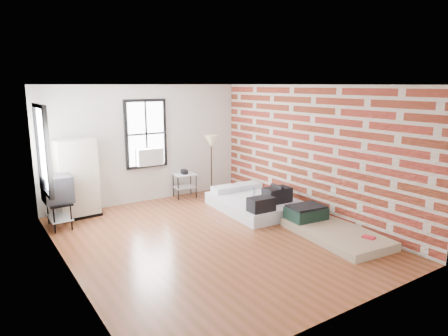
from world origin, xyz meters
TOP-DOWN VIEW (x-y plane):
  - ground at (0.00, 0.00)m, footprint 6.00×6.00m
  - room_shell at (0.23, 0.36)m, footprint 5.02×6.02m
  - mattress_main at (1.74, 0.90)m, footprint 1.65×2.17m
  - mattress_bare at (1.94, -1.06)m, footprint 1.26×2.12m
  - wardrobe at (-1.72, 2.65)m, footprint 0.87×0.54m
  - side_table at (0.88, 2.72)m, footprint 0.59×0.50m
  - floor_lamp at (1.54, 2.50)m, footprint 0.33×0.33m
  - tv_stand at (-2.21, 2.20)m, footprint 0.53×0.75m

SIDE VIEW (x-z plane):
  - ground at x=0.00m, z-range 0.00..0.00m
  - mattress_bare at x=1.94m, z-range -0.09..0.35m
  - mattress_main at x=1.74m, z-range -0.15..0.52m
  - side_table at x=0.88m, z-range 0.13..0.84m
  - tv_stand at x=-2.21m, z-range 0.23..1.29m
  - wardrobe at x=-1.72m, z-range 0.00..1.68m
  - floor_lamp at x=1.54m, z-range 0.55..2.11m
  - room_shell at x=0.23m, z-range 0.33..3.14m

